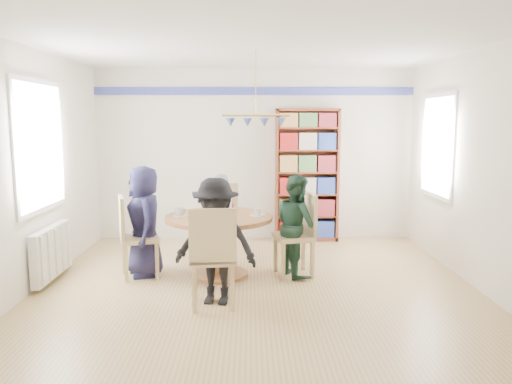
{
  "coord_description": "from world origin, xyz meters",
  "views": [
    {
      "loc": [
        -0.07,
        -5.46,
        1.88
      ],
      "look_at": [
        0.0,
        0.4,
        1.05
      ],
      "focal_mm": 35.0,
      "sensor_mm": 36.0,
      "label": 1
    }
  ],
  "objects_px": {
    "chair_far": "(222,216)",
    "person_near": "(216,242)",
    "person_left": "(144,221)",
    "chair_right": "(300,230)",
    "person_far": "(220,215)",
    "radiator": "(52,252)",
    "dining_table": "(219,231)",
    "chair_left": "(132,233)",
    "chair_near": "(213,253)",
    "person_right": "(297,225)",
    "bookshelf": "(307,176)"
  },
  "relations": [
    {
      "from": "chair_left",
      "to": "chair_near",
      "type": "distance_m",
      "value": 1.47
    },
    {
      "from": "chair_left",
      "to": "person_near",
      "type": "bearing_deg",
      "value": -39.69
    },
    {
      "from": "chair_far",
      "to": "radiator",
      "type": "bearing_deg",
      "value": -148.75
    },
    {
      "from": "chair_far",
      "to": "person_left",
      "type": "bearing_deg",
      "value": -132.72
    },
    {
      "from": "bookshelf",
      "to": "chair_near",
      "type": "bearing_deg",
      "value": -113.29
    },
    {
      "from": "dining_table",
      "to": "person_left",
      "type": "height_order",
      "value": "person_left"
    },
    {
      "from": "chair_near",
      "to": "chair_far",
      "type": "bearing_deg",
      "value": 90.82
    },
    {
      "from": "person_right",
      "to": "person_near",
      "type": "bearing_deg",
      "value": 116.31
    },
    {
      "from": "person_left",
      "to": "person_right",
      "type": "xyz_separation_m",
      "value": [
        1.86,
        -0.02,
        -0.05
      ]
    },
    {
      "from": "chair_right",
      "to": "chair_far",
      "type": "xyz_separation_m",
      "value": [
        -1.02,
        0.97,
        -0.0
      ]
    },
    {
      "from": "person_right",
      "to": "person_far",
      "type": "relative_size",
      "value": 1.07
    },
    {
      "from": "radiator",
      "to": "chair_right",
      "type": "height_order",
      "value": "chair_right"
    },
    {
      "from": "person_right",
      "to": "person_far",
      "type": "distance_m",
      "value": 1.34
    },
    {
      "from": "chair_far",
      "to": "bookshelf",
      "type": "height_order",
      "value": "bookshelf"
    },
    {
      "from": "radiator",
      "to": "chair_near",
      "type": "distance_m",
      "value": 2.18
    },
    {
      "from": "person_right",
      "to": "person_far",
      "type": "height_order",
      "value": "person_right"
    },
    {
      "from": "radiator",
      "to": "dining_table",
      "type": "distance_m",
      "value": 1.99
    },
    {
      "from": "radiator",
      "to": "dining_table",
      "type": "height_order",
      "value": "dining_table"
    },
    {
      "from": "chair_left",
      "to": "person_far",
      "type": "xyz_separation_m",
      "value": [
        1.0,
        0.98,
        0.03
      ]
    },
    {
      "from": "chair_left",
      "to": "person_near",
      "type": "xyz_separation_m",
      "value": [
        1.07,
        -0.88,
        0.11
      ]
    },
    {
      "from": "radiator",
      "to": "chair_right",
      "type": "distance_m",
      "value": 2.98
    },
    {
      "from": "radiator",
      "to": "person_right",
      "type": "xyz_separation_m",
      "value": [
        2.92,
        0.2,
        0.27
      ]
    },
    {
      "from": "dining_table",
      "to": "person_left",
      "type": "distance_m",
      "value": 0.92
    },
    {
      "from": "chair_right",
      "to": "person_near",
      "type": "bearing_deg",
      "value": -135.1
    },
    {
      "from": "chair_right",
      "to": "person_far",
      "type": "distance_m",
      "value": 1.37
    },
    {
      "from": "chair_far",
      "to": "person_near",
      "type": "bearing_deg",
      "value": -88.53
    },
    {
      "from": "person_left",
      "to": "person_far",
      "type": "height_order",
      "value": "person_left"
    },
    {
      "from": "chair_far",
      "to": "person_left",
      "type": "relative_size",
      "value": 0.75
    },
    {
      "from": "person_far",
      "to": "bookshelf",
      "type": "xyz_separation_m",
      "value": [
        1.31,
        0.93,
        0.44
      ]
    },
    {
      "from": "dining_table",
      "to": "chair_left",
      "type": "xyz_separation_m",
      "value": [
        -1.04,
        -0.04,
        -0.01
      ]
    },
    {
      "from": "chair_far",
      "to": "person_left",
      "type": "xyz_separation_m",
      "value": [
        -0.89,
        -0.96,
        0.12
      ]
    },
    {
      "from": "dining_table",
      "to": "radiator",
      "type": "bearing_deg",
      "value": -175.04
    },
    {
      "from": "radiator",
      "to": "person_near",
      "type": "xyz_separation_m",
      "value": [
        1.99,
        -0.76,
        0.31
      ]
    },
    {
      "from": "radiator",
      "to": "person_left",
      "type": "bearing_deg",
      "value": 11.7
    },
    {
      "from": "chair_left",
      "to": "bookshelf",
      "type": "height_order",
      "value": "bookshelf"
    },
    {
      "from": "person_left",
      "to": "person_right",
      "type": "height_order",
      "value": "person_left"
    },
    {
      "from": "chair_near",
      "to": "person_far",
      "type": "xyz_separation_m",
      "value": [
        -0.04,
        2.02,
        0.0
      ]
    },
    {
      "from": "chair_left",
      "to": "chair_near",
      "type": "relative_size",
      "value": 0.95
    },
    {
      "from": "chair_near",
      "to": "person_near",
      "type": "bearing_deg",
      "value": 82.68
    },
    {
      "from": "dining_table",
      "to": "chair_near",
      "type": "height_order",
      "value": "chair_near"
    },
    {
      "from": "radiator",
      "to": "chair_far",
      "type": "bearing_deg",
      "value": 31.25
    },
    {
      "from": "person_far",
      "to": "radiator",
      "type": "bearing_deg",
      "value": 9.6
    },
    {
      "from": "chair_left",
      "to": "chair_right",
      "type": "distance_m",
      "value": 2.04
    },
    {
      "from": "radiator",
      "to": "person_near",
      "type": "height_order",
      "value": "person_near"
    },
    {
      "from": "chair_near",
      "to": "person_near",
      "type": "xyz_separation_m",
      "value": [
        0.02,
        0.15,
        0.08
      ]
    },
    {
      "from": "radiator",
      "to": "chair_left",
      "type": "relative_size",
      "value": 1.0
    },
    {
      "from": "radiator",
      "to": "chair_left",
      "type": "xyz_separation_m",
      "value": [
        0.93,
        0.13,
        0.2
      ]
    },
    {
      "from": "person_far",
      "to": "person_near",
      "type": "height_order",
      "value": "person_near"
    },
    {
      "from": "radiator",
      "to": "bookshelf",
      "type": "distance_m",
      "value": 3.89
    },
    {
      "from": "dining_table",
      "to": "chair_near",
      "type": "distance_m",
      "value": 1.08
    }
  ]
}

